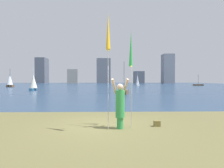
{
  "coord_description": "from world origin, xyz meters",
  "views": [
    {
      "loc": [
        0.25,
        -8.02,
        1.94
      ],
      "look_at": [
        0.69,
        12.07,
        1.5
      ],
      "focal_mm": 30.56,
      "sensor_mm": 36.0,
      "label": 1
    }
  ],
  "objects_px": {
    "sailboat_5": "(137,80)",
    "sailboat_6": "(198,85)",
    "kite_flag_right": "(131,51)",
    "sailboat_0": "(124,92)",
    "bag": "(157,123)",
    "person": "(120,104)",
    "kite_flag_left": "(108,34)",
    "sailboat_3": "(10,80)",
    "sailboat_2": "(33,82)"
  },
  "relations": [
    {
      "from": "sailboat_2",
      "to": "sailboat_6",
      "type": "distance_m",
      "value": 51.39
    },
    {
      "from": "sailboat_5",
      "to": "sailboat_6",
      "type": "xyz_separation_m",
      "value": [
        20.15,
        -0.42,
        -1.44
      ]
    },
    {
      "from": "sailboat_5",
      "to": "sailboat_2",
      "type": "bearing_deg",
      "value": -130.84
    },
    {
      "from": "kite_flag_right",
      "to": "sailboat_0",
      "type": "distance_m",
      "value": 18.08
    },
    {
      "from": "sailboat_5",
      "to": "sailboat_6",
      "type": "distance_m",
      "value": 20.21
    },
    {
      "from": "person",
      "to": "kite_flag_right",
      "type": "distance_m",
      "value": 2.26
    },
    {
      "from": "bag",
      "to": "sailboat_5",
      "type": "height_order",
      "value": "sailboat_5"
    },
    {
      "from": "kite_flag_left",
      "to": "kite_flag_right",
      "type": "relative_size",
      "value": 1.12
    },
    {
      "from": "person",
      "to": "sailboat_2",
      "type": "relative_size",
      "value": 0.47
    },
    {
      "from": "bag",
      "to": "sailboat_0",
      "type": "height_order",
      "value": "sailboat_0"
    },
    {
      "from": "sailboat_2",
      "to": "bag",
      "type": "bearing_deg",
      "value": -60.25
    },
    {
      "from": "sailboat_3",
      "to": "sailboat_5",
      "type": "xyz_separation_m",
      "value": [
        36.05,
        11.45,
        -0.17
      ]
    },
    {
      "from": "bag",
      "to": "sailboat_3",
      "type": "distance_m",
      "value": 51.97
    },
    {
      "from": "bag",
      "to": "sailboat_5",
      "type": "relative_size",
      "value": 0.05
    },
    {
      "from": "kite_flag_right",
      "to": "kite_flag_left",
      "type": "bearing_deg",
      "value": -138.15
    },
    {
      "from": "sailboat_3",
      "to": "sailboat_6",
      "type": "bearing_deg",
      "value": 11.1
    },
    {
      "from": "kite_flag_left",
      "to": "sailboat_5",
      "type": "height_order",
      "value": "sailboat_5"
    },
    {
      "from": "bag",
      "to": "sailboat_0",
      "type": "xyz_separation_m",
      "value": [
        0.15,
        17.86,
        0.2
      ]
    },
    {
      "from": "kite_flag_right",
      "to": "sailboat_6",
      "type": "relative_size",
      "value": 1.11
    },
    {
      "from": "person",
      "to": "bag",
      "type": "height_order",
      "value": "person"
    },
    {
      "from": "sailboat_5",
      "to": "kite_flag_right",
      "type": "bearing_deg",
      "value": -99.17
    },
    {
      "from": "sailboat_0",
      "to": "sailboat_3",
      "type": "relative_size",
      "value": 0.9
    },
    {
      "from": "kite_flag_right",
      "to": "sailboat_3",
      "type": "bearing_deg",
      "value": 121.98
    },
    {
      "from": "kite_flag_right",
      "to": "bag",
      "type": "relative_size",
      "value": 15.07
    },
    {
      "from": "sailboat_2",
      "to": "sailboat_6",
      "type": "bearing_deg",
      "value": 31.58
    },
    {
      "from": "sailboat_0",
      "to": "sailboat_6",
      "type": "distance_m",
      "value": 46.07
    },
    {
      "from": "person",
      "to": "kite_flag_left",
      "type": "bearing_deg",
      "value": -128.58
    },
    {
      "from": "sailboat_0",
      "to": "sailboat_3",
      "type": "distance_m",
      "value": 38.35
    },
    {
      "from": "bag",
      "to": "sailboat_6",
      "type": "relative_size",
      "value": 0.07
    },
    {
      "from": "sailboat_2",
      "to": "sailboat_3",
      "type": "bearing_deg",
      "value": 128.06
    },
    {
      "from": "person",
      "to": "bag",
      "type": "distance_m",
      "value": 1.81
    },
    {
      "from": "person",
      "to": "sailboat_0",
      "type": "xyz_separation_m",
      "value": [
        1.71,
        18.19,
        -0.66
      ]
    },
    {
      "from": "person",
      "to": "sailboat_2",
      "type": "xyz_separation_m",
      "value": [
        -14.27,
        28.03,
        0.5
      ]
    },
    {
      "from": "sailboat_6",
      "to": "sailboat_3",
      "type": "bearing_deg",
      "value": -168.9
    },
    {
      "from": "kite_flag_left",
      "to": "sailboat_3",
      "type": "relative_size",
      "value": 0.91
    },
    {
      "from": "bag",
      "to": "sailboat_3",
      "type": "bearing_deg",
      "value": 122.97
    },
    {
      "from": "kite_flag_left",
      "to": "bag",
      "type": "bearing_deg",
      "value": 21.51
    },
    {
      "from": "person",
      "to": "sailboat_5",
      "type": "height_order",
      "value": "sailboat_5"
    },
    {
      "from": "sailboat_5",
      "to": "sailboat_3",
      "type": "bearing_deg",
      "value": -162.38
    },
    {
      "from": "kite_flag_left",
      "to": "bag",
      "type": "relative_size",
      "value": 16.84
    },
    {
      "from": "kite_flag_right",
      "to": "sailboat_0",
      "type": "xyz_separation_m",
      "value": [
        1.24,
        17.82,
        -2.84
      ]
    },
    {
      "from": "person",
      "to": "sailboat_3",
      "type": "xyz_separation_m",
      "value": [
        -26.7,
        43.9,
        0.92
      ]
    },
    {
      "from": "bag",
      "to": "sailboat_2",
      "type": "height_order",
      "value": "sailboat_2"
    },
    {
      "from": "kite_flag_right",
      "to": "sailboat_5",
      "type": "xyz_separation_m",
      "value": [
        8.88,
        54.98,
        -1.43
      ]
    },
    {
      "from": "sailboat_3",
      "to": "sailboat_0",
      "type": "bearing_deg",
      "value": -42.15
    },
    {
      "from": "bag",
      "to": "sailboat_2",
      "type": "bearing_deg",
      "value": 119.75
    },
    {
      "from": "kite_flag_left",
      "to": "bag",
      "type": "height_order",
      "value": "kite_flag_left"
    },
    {
      "from": "kite_flag_left",
      "to": "sailboat_6",
      "type": "height_order",
      "value": "kite_flag_left"
    },
    {
      "from": "sailboat_3",
      "to": "sailboat_6",
      "type": "xyz_separation_m",
      "value": [
        56.2,
        11.03,
        -1.61
      ]
    },
    {
      "from": "kite_flag_left",
      "to": "sailboat_3",
      "type": "height_order",
      "value": "sailboat_3"
    }
  ]
}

